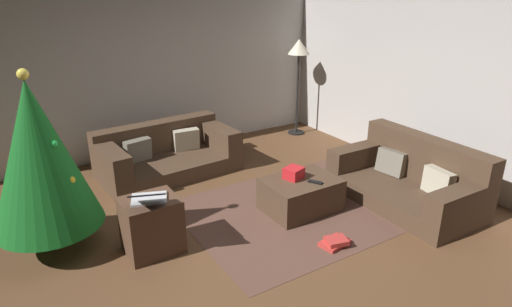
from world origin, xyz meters
name	(u,v)px	position (x,y,z in m)	size (l,w,h in m)	color
ground_plane	(240,251)	(0.00, 0.00, 0.00)	(6.40, 6.40, 0.00)	brown
rear_partition	(129,69)	(0.00, 3.14, 1.30)	(6.40, 0.12, 2.60)	#BCB7B2
corner_partition	(460,83)	(3.14, 0.00, 1.30)	(0.12, 6.40, 2.60)	#B5B0AB
couch_left	(165,154)	(0.12, 2.24, 0.25)	(1.86, 1.08, 0.64)	#473323
couch_right	(411,179)	(2.26, -0.14, 0.28)	(0.96, 1.74, 0.75)	#473323
ottoman	(301,195)	(1.02, 0.37, 0.19)	(0.82, 0.61, 0.38)	#473323
gift_box	(294,173)	(0.97, 0.45, 0.44)	(0.20, 0.18, 0.13)	red
tv_remote	(315,182)	(1.10, 0.22, 0.39)	(0.05, 0.16, 0.02)	black
christmas_tree	(39,156)	(-1.51, 1.02, 0.98)	(0.99, 0.99, 1.78)	brown
side_table	(152,225)	(-0.70, 0.47, 0.28)	(0.52, 0.44, 0.55)	#4C3323
laptop	(148,198)	(-0.73, 0.41, 0.61)	(0.45, 0.51, 0.19)	silver
book_stack	(335,242)	(0.86, -0.41, 0.04)	(0.33, 0.26, 0.09)	#B7332D
corner_lamp	(299,54)	(2.65, 2.61, 1.36)	(0.36, 0.36, 1.60)	black
area_rug	(300,209)	(1.02, 0.37, 0.00)	(2.60, 2.00, 0.01)	brown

